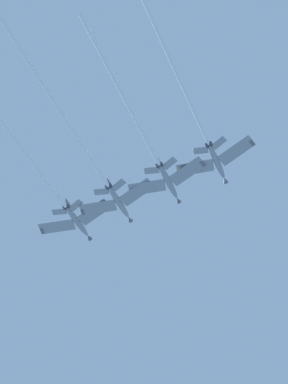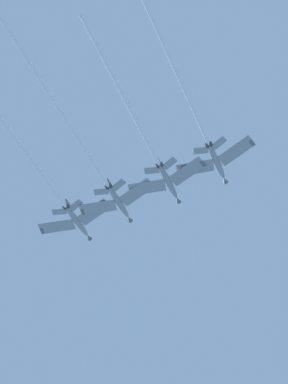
% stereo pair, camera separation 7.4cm
% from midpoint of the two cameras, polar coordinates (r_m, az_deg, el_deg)
% --- Properties ---
extents(jet_far_left, '(36.71, 39.60, 16.02)m').
position_cam_midpoint_polar(jet_far_left, '(130.41, -9.37, -0.08)').
color(jet_far_left, gray).
extents(jet_inner_left, '(41.04, 44.83, 17.42)m').
position_cam_midpoint_polar(jet_inner_left, '(125.20, -5.10, 2.66)').
color(jet_inner_left, gray).
extents(jet_centre, '(37.28, 40.49, 14.71)m').
position_cam_midpoint_polar(jet_centre, '(123.75, 0.85, 4.50)').
color(jet_centre, gray).
extents(jet_inner_right, '(38.74, 43.02, 17.20)m').
position_cam_midpoint_polar(jet_inner_right, '(124.16, 6.48, 6.10)').
color(jet_inner_right, gray).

